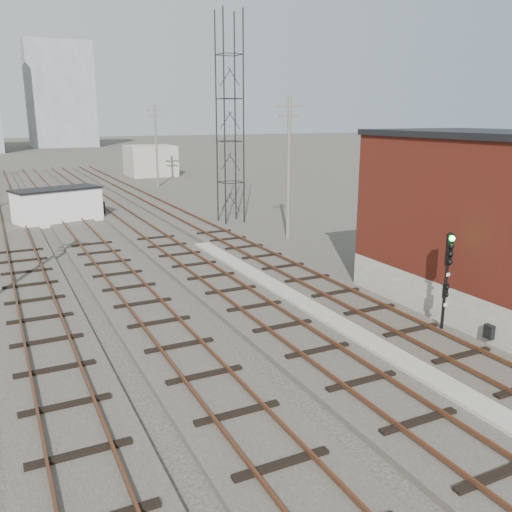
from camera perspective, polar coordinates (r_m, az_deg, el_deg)
ground at (r=63.60m, az=-16.43°, el=6.90°), size 320.00×320.00×0.00m
track_right at (r=43.94m, az=-8.34°, el=4.30°), size 3.20×90.00×0.39m
track_mid_right at (r=42.91m, az=-13.43°, el=3.81°), size 3.20×90.00×0.39m
track_mid_left at (r=42.24m, az=-18.72°, el=3.27°), size 3.20×90.00×0.39m
track_left at (r=41.94m, az=-24.13°, el=2.69°), size 3.20×90.00×0.39m
platform_curb at (r=21.12m, az=7.87°, el=-6.88°), size 0.90×28.00×0.26m
lattice_tower at (r=40.58m, az=-2.77°, el=14.10°), size 1.60×1.60×15.00m
utility_pole_right_a at (r=34.88m, az=3.48°, el=9.57°), size 1.80×0.24×9.00m
utility_pole_right_b at (r=62.68m, az=-10.45°, el=11.55°), size 1.80×0.24×9.00m
apartment_right at (r=153.44m, az=-19.93°, el=15.63°), size 16.00×12.00×26.00m
shed_right at (r=75.07m, az=-11.06°, el=9.83°), size 6.00×6.00×4.00m
signal_mast at (r=20.61m, az=19.45°, el=-2.03°), size 0.40×0.41×3.81m
switch_stand at (r=45.14m, az=-15.83°, el=4.86°), size 0.34×0.34×1.37m
site_trailer at (r=43.16m, az=-20.15°, el=5.02°), size 6.75×4.42×2.62m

